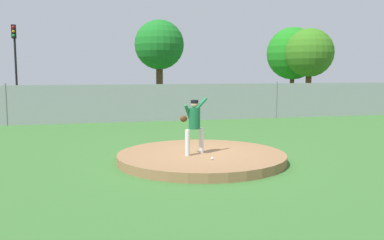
{
  "coord_description": "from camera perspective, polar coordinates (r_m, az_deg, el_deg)",
  "views": [
    {
      "loc": [
        -3.05,
        -11.41,
        2.58
      ],
      "look_at": [
        0.35,
        2.59,
        0.9
      ],
      "focal_mm": 39.24,
      "sensor_mm": 36.0,
      "label": 1
    }
  ],
  "objects": [
    {
      "name": "asphalt_strip",
      "position": [
        26.22,
        -6.88,
        0.95
      ],
      "size": [
        44.0,
        7.0,
        0.01
      ],
      "primitive_type": "cube",
      "color": "#2B2B2D",
      "rests_on": "ground_plane"
    },
    {
      "name": "ground_plane",
      "position": [
        17.86,
        -3.66,
        -1.67
      ],
      "size": [
        80.0,
        80.0,
        0.0
      ],
      "primitive_type": "plane",
      "color": "#386B2D"
    },
    {
      "name": "tree_broad_right",
      "position": [
        34.45,
        -4.48,
        10.1
      ],
      "size": [
        4.0,
        4.0,
        6.71
      ],
      "color": "#4C331E",
      "rests_on": "ground_plane"
    },
    {
      "name": "tree_slender_far",
      "position": [
        37.88,
        15.66,
        8.77
      ],
      "size": [
        4.16,
        4.16,
        6.25
      ],
      "color": "#4C331E",
      "rests_on": "ground_plane"
    },
    {
      "name": "traffic_light_near",
      "position": [
        30.58,
        -22.92,
        8.4
      ],
      "size": [
        0.28,
        0.46,
        5.63
      ],
      "color": "black",
      "rests_on": "ground_plane"
    },
    {
      "name": "chainlink_fence",
      "position": [
        21.69,
        -5.51,
        2.33
      ],
      "size": [
        34.86,
        0.07,
        2.02
      ],
      "color": "gray",
      "rests_on": "ground_plane"
    },
    {
      "name": "pitcher_youth",
      "position": [
        11.71,
        0.28,
        -0.16
      ],
      "size": [
        0.81,
        0.43,
        1.6
      ],
      "color": "silver",
      "rests_on": "pitchers_mound"
    },
    {
      "name": "pitchers_mound",
      "position": [
        12.06,
        1.3,
        -5.1
      ],
      "size": [
        4.81,
        4.81,
        0.25
      ],
      "primitive_type": "cylinder",
      "color": "olive",
      "rests_on": "ground_plane"
    },
    {
      "name": "tree_broad_left",
      "position": [
        40.07,
        13.53,
        8.78
      ],
      "size": [
        4.78,
        4.78,
        6.6
      ],
      "color": "#4C331E",
      "rests_on": "ground_plane"
    },
    {
      "name": "baseball",
      "position": [
        11.14,
        2.75,
        -5.24
      ],
      "size": [
        0.07,
        0.07,
        0.07
      ],
      "primitive_type": "sphere",
      "color": "white",
      "rests_on": "pitchers_mound"
    },
    {
      "name": "parked_car_charcoal",
      "position": [
        28.63,
        11.47,
        2.92
      ],
      "size": [
        1.92,
        4.79,
        1.61
      ],
      "color": "#232328",
      "rests_on": "ground_plane"
    },
    {
      "name": "traffic_cone_orange",
      "position": [
        27.18,
        -17.49,
        1.44
      ],
      "size": [
        0.4,
        0.4,
        0.55
      ],
      "color": "orange",
      "rests_on": "asphalt_strip"
    },
    {
      "name": "parked_car_slate",
      "position": [
        26.7,
        1.88,
        2.82
      ],
      "size": [
        1.86,
        4.39,
        1.69
      ],
      "color": "slate",
      "rests_on": "ground_plane"
    },
    {
      "name": "parked_car_white",
      "position": [
        25.99,
        -4.35,
        2.62
      ],
      "size": [
        2.0,
        4.22,
        1.6
      ],
      "color": "silver",
      "rests_on": "ground_plane"
    }
  ]
}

